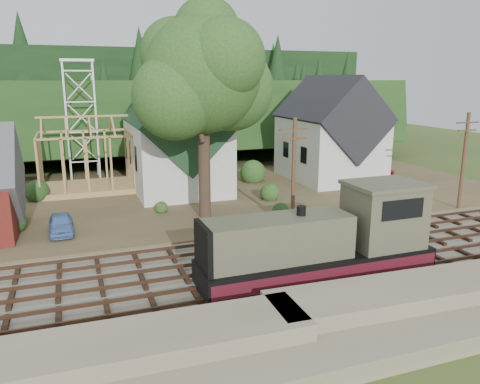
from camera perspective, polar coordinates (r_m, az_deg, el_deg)
name	(u,v)px	position (r m, az deg, el deg)	size (l,w,h in m)	color
ground	(220,273)	(26.40, -2.46, -9.84)	(140.00, 140.00, 0.00)	#384C1E
embankment	(286,356)	(19.40, 5.63, -19.24)	(64.00, 5.00, 1.60)	#7F7259
railroad_bed	(220,272)	(26.37, -2.46, -9.69)	(64.00, 11.00, 0.16)	#726B5B
village_flat	(160,196)	(43.01, -9.75, -0.52)	(64.00, 26.00, 0.30)	brown
hillside	(127,157)	(66.35, -13.56, 4.12)	(70.00, 28.00, 8.00)	#1E3F19
ridge	(116,143)	(82.11, -14.89, 5.80)	(80.00, 20.00, 12.00)	black
church	(176,138)	(44.10, -7.85, 6.55)	(8.40, 15.17, 13.00)	silver
farmhouse	(330,135)	(49.42, 10.90, 6.82)	(8.40, 10.80, 10.60)	silver
timber_frame	(86,159)	(45.71, -18.26, 3.81)	(8.20, 6.20, 6.99)	tan
lattice_tower	(78,84)	(51.13, -19.11, 12.36)	(3.20, 3.20, 12.12)	silver
big_tree	(205,83)	(34.51, -4.33, 13.10)	(10.90, 8.40, 14.70)	#38281E
telegraph_pole_near	(294,173)	(32.31, 6.54, 2.35)	(2.20, 0.28, 8.00)	#4C331E
telegraph_pole_far	(464,160)	(41.18, 25.61, 3.53)	(2.20, 0.28, 8.00)	#4C331E
locomotive	(326,243)	(24.91, 10.48, -6.10)	(12.52, 3.13, 4.99)	black
car_blue	(61,224)	(33.96, -21.00, -3.63)	(1.57, 3.91, 1.33)	#5E88CB
car_red	(374,170)	(52.62, 16.03, 2.56)	(1.98, 4.30, 1.19)	#AF0E20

